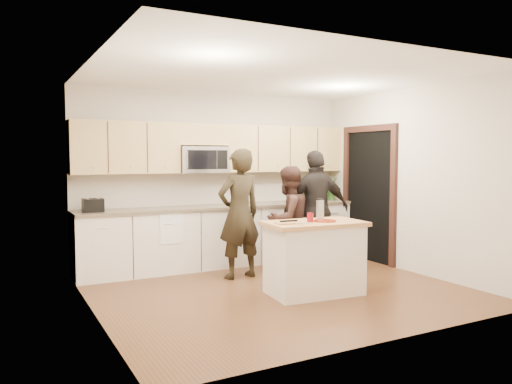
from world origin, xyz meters
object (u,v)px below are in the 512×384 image
island (314,257)px  toaster (93,205)px  woman_right (316,210)px  woman_center (288,219)px  woman_left (239,214)px

island → toaster: size_ratio=4.70×
toaster → woman_right: bearing=-15.3°
toaster → woman_right: 3.23m
toaster → woman_center: size_ratio=0.17×
woman_right → woman_left: bearing=9.4°
woman_center → woman_left: bearing=-15.9°
island → woman_right: size_ratio=0.70×
woman_center → woman_right: (0.52, 0.03, 0.12)m
woman_left → toaster: bearing=-30.9°
island → woman_center: 1.23m
toaster → woman_center: bearing=-18.7°
woman_right → toaster: bearing=-5.8°
woman_left → woman_right: 1.30m
island → woman_right: 1.51m
woman_center → woman_right: 0.53m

